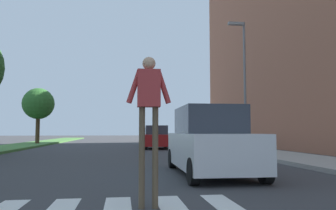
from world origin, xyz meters
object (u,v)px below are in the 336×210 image
object	(u,v)px
suv_crossing	(210,142)
pedestrian_performer	(149,106)
tree_distant	(38,104)
street_lamp_right	(243,74)
sedan_midblock	(156,138)
sedan_distant	(150,136)

from	to	relation	value
suv_crossing	pedestrian_performer	bearing A→B (deg)	-117.54
tree_distant	street_lamp_right	size ratio (longest dim) A/B	0.67
street_lamp_right	suv_crossing	bearing A→B (deg)	-116.39
tree_distant	street_lamp_right	xyz separation A→B (m)	(14.56, -13.14, 0.88)
street_lamp_right	sedan_midblock	world-z (taller)	street_lamp_right
sedan_midblock	sedan_distant	bearing A→B (deg)	88.59
sedan_midblock	sedan_distant	distance (m)	8.55
street_lamp_right	sedan_midblock	xyz separation A→B (m)	(-4.51, 5.61, -3.83)
sedan_distant	pedestrian_performer	bearing A→B (deg)	-94.67
street_lamp_right	tree_distant	bearing A→B (deg)	137.94
street_lamp_right	sedan_distant	world-z (taller)	street_lamp_right
tree_distant	sedan_midblock	bearing A→B (deg)	-36.81
tree_distant	street_lamp_right	distance (m)	19.63
pedestrian_performer	sedan_midblock	size ratio (longest dim) A/B	0.60
pedestrian_performer	sedan_midblock	xyz separation A→B (m)	(2.00, 18.52, -0.89)
street_lamp_right	sedan_distant	size ratio (longest dim) A/B	1.75
sedan_midblock	street_lamp_right	bearing A→B (deg)	-51.24
tree_distant	street_lamp_right	bearing A→B (deg)	-42.06
street_lamp_right	pedestrian_performer	xyz separation A→B (m)	(-6.51, -12.91, -2.93)
pedestrian_performer	tree_distant	bearing A→B (deg)	107.18
tree_distant	sedan_midblock	world-z (taller)	tree_distant
suv_crossing	sedan_distant	bearing A→B (deg)	89.74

